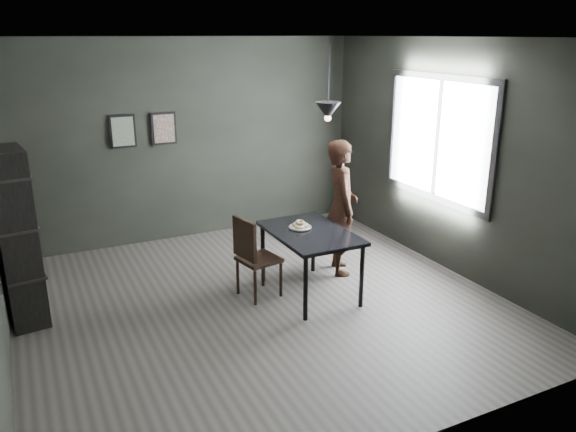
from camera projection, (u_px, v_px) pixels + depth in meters
name	position (u px, v px, depth m)	size (l,w,h in m)	color
ground	(262.00, 303.00, 6.18)	(5.00, 5.00, 0.00)	#3A3532
back_wall	(189.00, 141.00, 7.88)	(5.00, 0.10, 2.80)	black
ceiling	(257.00, 37.00, 5.32)	(5.00, 5.00, 0.02)	silver
window_assembly	(437.00, 139.00, 6.90)	(0.04, 1.96, 1.56)	white
cafe_table	(310.00, 238.00, 6.23)	(0.80, 1.20, 0.75)	black
white_plate	(300.00, 228.00, 6.30)	(0.23, 0.23, 0.01)	silver
donut_pile	(300.00, 225.00, 6.29)	(0.18, 0.19, 0.08)	beige
woman	(341.00, 207.00, 6.79)	(0.61, 0.40, 1.66)	black
wood_chair	(252.00, 253.00, 6.18)	(0.48, 0.48, 0.94)	black
shelf_unit	(16.00, 238.00, 5.55)	(0.34, 0.60, 1.80)	black
pendant_lamp	(328.00, 110.00, 5.99)	(0.28, 0.28, 0.86)	black
framed_print_left	(123.00, 131.00, 7.42)	(0.34, 0.04, 0.44)	black
framed_print_right	(164.00, 128.00, 7.65)	(0.34, 0.04, 0.44)	black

